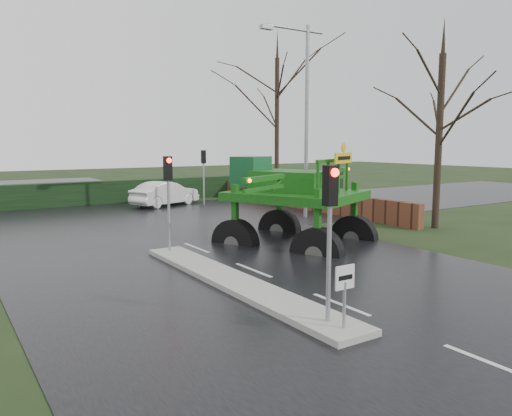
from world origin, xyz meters
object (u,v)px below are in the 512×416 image
traffic_signal_mid (168,183)px  white_sedan (165,206)px  keep_left_sign (345,286)px  traffic_signal_far (204,165)px  crop_sprayer (312,189)px  street_light_right (302,104)px  traffic_signal_near (330,210)px

traffic_signal_mid → white_sedan: bearing=67.8°
keep_left_sign → traffic_signal_mid: traffic_signal_mid is taller
traffic_signal_mid → keep_left_sign: bearing=-90.0°
traffic_signal_far → crop_sprayer: crop_sprayer is taller
keep_left_sign → crop_sprayer: 7.84m
traffic_signal_mid → crop_sprayer: size_ratio=0.43×
traffic_signal_mid → traffic_signal_far: (7.80, 12.52, 0.00)m
traffic_signal_mid → street_light_right: (9.49, 4.51, 3.40)m
traffic_signal_near → street_light_right: 16.46m
traffic_signal_near → street_light_right: size_ratio=0.35×
crop_sprayer → white_sedan: size_ratio=1.75×
street_light_right → crop_sprayer: (-5.13, -7.12, -3.63)m
white_sedan → crop_sprayer: bearing=154.7°
traffic_signal_far → crop_sprayer: size_ratio=0.43×
keep_left_sign → traffic_signal_near: 1.61m
crop_sprayer → traffic_signal_mid: bearing=124.4°
traffic_signal_mid → traffic_signal_near: bearing=-90.0°
traffic_signal_near → white_sedan: 22.59m
traffic_signal_near → traffic_signal_mid: size_ratio=1.00×
street_light_right → crop_sprayer: street_light_right is taller
keep_left_sign → traffic_signal_far: size_ratio=0.38×
street_light_right → traffic_signal_mid: bearing=-154.6°
keep_left_sign → traffic_signal_near: bearing=90.0°
traffic_signal_near → crop_sprayer: size_ratio=0.43×
traffic_signal_mid → white_sedan: size_ratio=0.75×
white_sedan → traffic_signal_far: bearing=-129.3°
traffic_signal_near → traffic_signal_mid: bearing=90.0°
traffic_signal_far → crop_sprayer: bearing=77.2°
traffic_signal_far → white_sedan: (-2.37, 0.76, -2.59)m
traffic_signal_mid → traffic_signal_far: 14.75m
traffic_signal_near → crop_sprayer: 7.33m
crop_sprayer → white_sedan: crop_sprayer is taller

